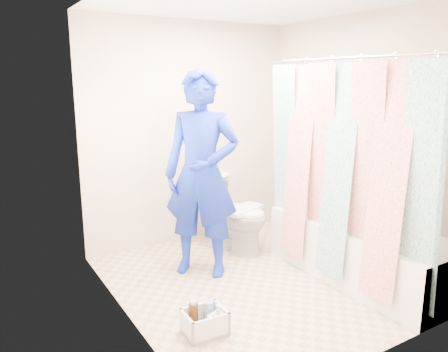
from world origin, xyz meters
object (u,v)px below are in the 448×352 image
bathtub (360,250)px  cleaning_caddy (206,323)px  plumber (202,174)px  toilet (233,213)px

bathtub → cleaning_caddy: bearing=-177.7°
bathtub → plumber: bearing=143.8°
toilet → cleaning_caddy: size_ratio=2.58×
bathtub → cleaning_caddy: bathtub is taller
toilet → cleaning_caddy: (-1.03, -1.25, -0.31)m
bathtub → cleaning_caddy: size_ratio=5.71×
toilet → plumber: size_ratio=0.42×
toilet → plumber: plumber is taller
bathtub → plumber: plumber is taller
bathtub → plumber: (-1.17, 0.86, 0.68)m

